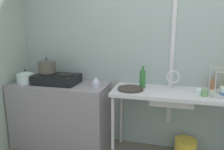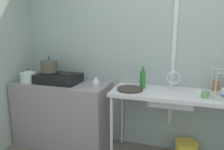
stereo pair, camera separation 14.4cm
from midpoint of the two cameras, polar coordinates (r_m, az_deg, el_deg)
wall_back at (r=2.66m, az=18.62°, el=4.48°), size 4.96×0.10×2.41m
wall_metal_strip at (r=2.59m, az=18.56°, el=6.99°), size 0.05×0.01×1.93m
counter_concrete at (r=2.90m, az=-12.32°, el=-10.45°), size 1.27×0.55×0.86m
counter_sink at (r=2.42m, az=19.15°, el=-6.31°), size 1.45×0.55×0.86m
stove at (r=2.77m, az=-13.35°, el=-0.84°), size 0.56×0.36×0.14m
pot_on_left_burner at (r=2.81m, az=-15.88°, el=2.62°), size 0.23×0.23×0.21m
pot_beside_stove at (r=2.91m, az=-21.11°, el=-0.33°), size 0.23×0.23×0.19m
percolator at (r=2.49m, az=-2.88°, el=-2.02°), size 0.10×0.10×0.13m
sink_basin at (r=2.40m, az=17.84°, el=-6.32°), size 0.47×0.31×0.14m
faucet at (r=2.47m, az=18.54°, el=-0.96°), size 0.16×0.09×0.22m
frying_pan at (r=2.38m, az=6.81°, el=-3.96°), size 0.30×0.30×0.03m
cup_by_rack at (r=2.32m, az=26.34°, el=-4.92°), size 0.07×0.07×0.07m
small_bowl_on_drainboard at (r=2.43m, az=25.59°, el=-4.61°), size 0.13×0.13×0.04m
bottle_by_sink at (r=2.46m, az=10.30°, el=-1.18°), size 0.07×0.07×0.27m
utensil_jar at (r=2.65m, az=28.44°, el=-2.70°), size 0.07×0.07×0.19m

